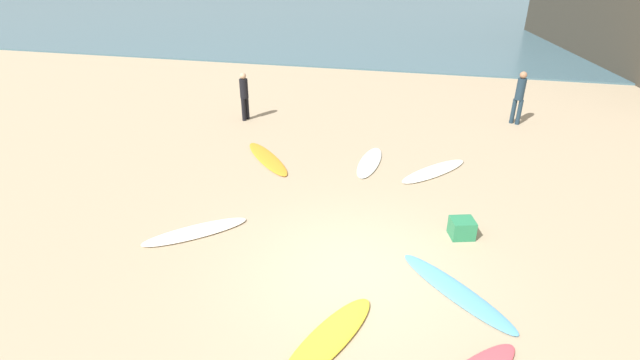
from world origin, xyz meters
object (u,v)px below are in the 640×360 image
surfboard_4 (370,162)px  surfboard_5 (267,158)px  beachgoer_mid (519,95)px  surfboard_0 (434,171)px  surfboard_3 (456,291)px  surfboard_1 (196,232)px  beachgoer_near (244,94)px  surfboard_6 (329,338)px  beach_cooler (462,228)px

surfboard_4 → surfboard_5: size_ratio=0.82×
surfboard_4 → beachgoer_mid: beachgoer_mid is taller
beachgoer_mid → surfboard_0: bearing=-91.6°
surfboard_3 → beachgoer_mid: bearing=-149.6°
surfboard_3 → surfboard_5: (-5.06, 4.62, -0.00)m
surfboard_1 → surfboard_5: size_ratio=0.86×
surfboard_1 → surfboard_5: 3.94m
surfboard_0 → surfboard_1: (-4.84, -4.17, 0.00)m
surfboard_1 → beachgoer_near: bearing=-27.7°
surfboard_1 → beachgoer_mid: 11.44m
surfboard_6 → surfboard_0: bearing=-79.2°
surfboard_5 → beachgoer_mid: bearing=173.0°
beachgoer_near → surfboard_4: bearing=-106.1°
surfboard_4 → beachgoer_near: beachgoer_near is taller
beachgoer_mid → beach_cooler: 7.79m
surfboard_0 → surfboard_1: 6.39m
surfboard_3 → beachgoer_near: size_ratio=1.56×
surfboard_0 → surfboard_1: bearing=80.9°
surfboard_4 → beachgoer_near: size_ratio=1.30×
surfboard_1 → surfboard_3: size_ratio=0.87×
surfboard_3 → surfboard_5: size_ratio=0.99×
surfboard_3 → beachgoer_near: (-6.88, 7.64, 0.87)m
surfboard_0 → surfboard_6: (-1.47, -6.45, 0.01)m
beachgoer_mid → beach_cooler: (-1.97, -7.50, -0.79)m
surfboard_5 → beach_cooler: (5.21, -2.77, 0.17)m
surfboard_6 → surfboard_1: bearing=-10.5°
surfboard_0 → beachgoer_mid: size_ratio=1.33×
surfboard_0 → surfboard_4: size_ratio=1.11×
surfboard_3 → beachgoer_mid: (2.11, 9.34, 0.96)m
surfboard_1 → surfboard_4: bearing=-76.0°
surfboard_1 → surfboard_6: surfboard_6 is taller
surfboard_4 → surfboard_5: bearing=11.9°
surfboard_1 → surfboard_5: bearing=-44.0°
beachgoer_mid → surfboard_6: bearing=-82.1°
surfboard_6 → beachgoer_near: size_ratio=1.36×
surfboard_4 → surfboard_6: surfboard_6 is taller
surfboard_5 → surfboard_6: bearing=76.4°
surfboard_5 → beachgoer_near: 3.63m
beachgoer_mid → beach_cooler: beachgoer_mid is taller
beach_cooler → surfboard_6: bearing=-121.0°
surfboard_1 → surfboard_4: size_ratio=1.05×
beach_cooler → surfboard_4: bearing=126.5°
surfboard_4 → beachgoer_near: 5.42m
surfboard_0 → surfboard_3: size_ratio=0.93×
surfboard_0 → beachgoer_near: (-6.42, 2.79, 0.87)m
surfboard_3 → surfboard_4: 5.49m
beachgoer_near → beachgoer_mid: bearing=-66.1°
surfboard_3 → surfboard_4: (-2.21, 5.02, -0.00)m
surfboard_6 → surfboard_5: bearing=-39.6°
beachgoer_near → surfboard_0: bearing=-100.3°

